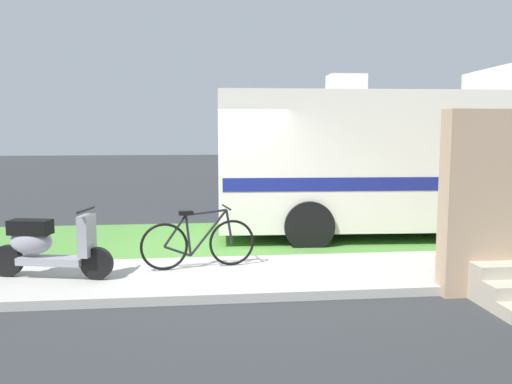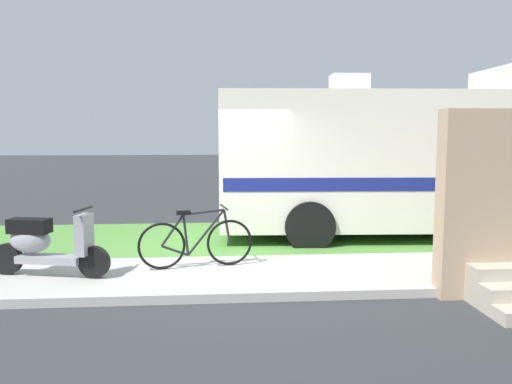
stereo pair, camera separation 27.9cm
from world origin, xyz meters
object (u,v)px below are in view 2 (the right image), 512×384
bicycle (196,242)px  pickup_truck_near (390,173)px  motorhome_rv (407,158)px  bottle_green (462,271)px

bicycle → pickup_truck_near: pickup_truck_near is taller
motorhome_rv → bicycle: motorhome_rv is taller
bottle_green → pickup_truck_near: bearing=77.9°
pickup_truck_near → bottle_green: bearing=-102.1°
bicycle → pickup_truck_near: 9.02m
bicycle → bottle_green: bearing=-13.8°
bicycle → pickup_truck_near: size_ratio=0.28×
motorhome_rv → bottle_green: motorhome_rv is taller
pickup_truck_near → motorhome_rv: bearing=-105.2°
pickup_truck_near → bottle_green: size_ratio=24.75×
pickup_truck_near → bottle_green: 8.33m
bottle_green → bicycle: bearing=166.2°
motorhome_rv → pickup_truck_near: motorhome_rv is taller
motorhome_rv → bicycle: 4.90m
bicycle → bottle_green: size_ratio=7.05×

